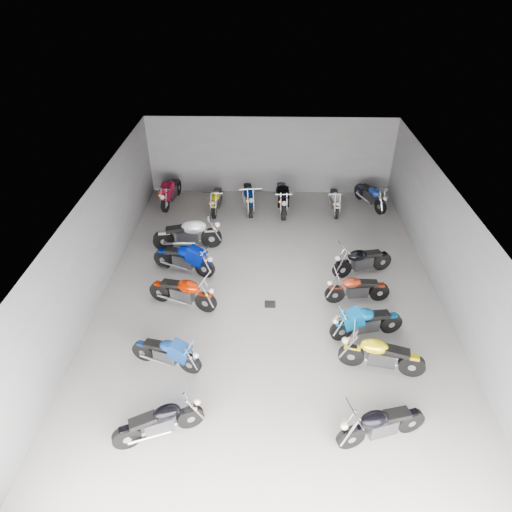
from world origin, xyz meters
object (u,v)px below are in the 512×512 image
object	(u,v)px
motorcycle_right_d	(357,288)
motorcycle_left_b	(167,353)
motorcycle_back_a	(171,192)
motorcycle_left_a	(160,421)
motorcycle_back_d	(282,197)
motorcycle_back_c	(249,196)
motorcycle_right_b	(381,355)
motorcycle_right_e	(362,261)
motorcycle_back_b	(216,199)
motorcycle_right_c	(366,322)
motorcycle_left_d	(183,292)
motorcycle_right_a	(381,424)
motorcycle_back_e	(335,200)
motorcycle_back_f	(371,195)
drain_grate	(270,304)
motorcycle_left_f	(188,234)
motorcycle_left_e	(184,259)

from	to	relation	value
motorcycle_right_d	motorcycle_left_b	bearing A→B (deg)	111.77
motorcycle_back_a	motorcycle_left_a	bearing A→B (deg)	107.16
motorcycle_left_a	motorcycle_back_d	size ratio (longest dim) A/B	0.77
motorcycle_back_c	motorcycle_right_b	bearing A→B (deg)	105.01
motorcycle_right_e	motorcycle_back_b	size ratio (longest dim) A/B	1.00
motorcycle_left_a	motorcycle_right_c	distance (m)	5.75
motorcycle_back_b	motorcycle_left_b	bearing A→B (deg)	89.82
motorcycle_back_c	motorcycle_right_c	bearing A→B (deg)	107.28
motorcycle_left_d	motorcycle_right_a	size ratio (longest dim) A/B	1.05
motorcycle_back_e	motorcycle_back_f	distance (m)	1.53
motorcycle_right_e	motorcycle_back_c	size ratio (longest dim) A/B	0.90
motorcycle_right_c	motorcycle_back_c	xyz separation A→B (m)	(-3.35, 7.19, 0.04)
motorcycle_left_d	motorcycle_right_b	distance (m)	5.63
drain_grate	motorcycle_left_b	bearing A→B (deg)	-136.25
motorcycle_left_d	motorcycle_back_a	bearing A→B (deg)	-148.59
motorcycle_left_f	motorcycle_back_d	bearing A→B (deg)	124.44
motorcycle_right_c	motorcycle_back_b	bearing A→B (deg)	20.00
motorcycle_back_b	motorcycle_back_e	world-z (taller)	motorcycle_back_b
motorcycle_right_c	motorcycle_back_a	world-z (taller)	motorcycle_back_a
motorcycle_back_c	motorcycle_left_d	bearing A→B (deg)	67.16
motorcycle_right_c	motorcycle_back_f	distance (m)	7.63
motorcycle_left_d	motorcycle_back_e	world-z (taller)	motorcycle_left_d
motorcycle_back_d	motorcycle_left_f	bearing A→B (deg)	39.03
motorcycle_right_b	motorcycle_back_b	bearing A→B (deg)	42.39
motorcycle_back_b	motorcycle_back_e	bearing A→B (deg)	-176.34
motorcycle_right_d	motorcycle_back_a	size ratio (longest dim) A/B	0.87
motorcycle_left_e	motorcycle_right_d	bearing A→B (deg)	95.23
motorcycle_left_f	motorcycle_back_a	xyz separation A→B (m)	(-1.21, 3.34, -0.04)
motorcycle_right_d	motorcycle_back_e	xyz separation A→B (m)	(0.03, 5.62, -0.00)
motorcycle_left_d	motorcycle_left_f	world-z (taller)	motorcycle_left_f
motorcycle_left_f	motorcycle_back_d	world-z (taller)	motorcycle_back_d
motorcycle_left_b	drain_grate	bearing A→B (deg)	151.35
motorcycle_back_d	motorcycle_left_b	bearing A→B (deg)	67.53
motorcycle_right_c	motorcycle_right_d	size ratio (longest dim) A/B	1.04
motorcycle_right_e	motorcycle_right_c	bearing A→B (deg)	152.90
motorcycle_back_e	motorcycle_left_f	bearing A→B (deg)	28.46
motorcycle_right_b	motorcycle_left_d	bearing A→B (deg)	78.11
motorcycle_right_a	motorcycle_back_c	distance (m)	10.76
motorcycle_left_b	motorcycle_right_c	world-z (taller)	motorcycle_right_c
drain_grate	motorcycle_left_d	world-z (taller)	motorcycle_left_d
motorcycle_right_a	motorcycle_back_e	xyz separation A→B (m)	(0.27, 10.19, -0.02)
motorcycle_left_a	motorcycle_left_e	xyz separation A→B (m)	(-0.40, 5.93, 0.05)
drain_grate	motorcycle_back_d	world-z (taller)	motorcycle_back_d
motorcycle_right_c	motorcycle_back_f	world-z (taller)	motorcycle_back_f
motorcycle_left_f	motorcycle_right_e	xyz separation A→B (m)	(5.67, -1.35, -0.07)
motorcycle_left_d	motorcycle_left_e	xyz separation A→B (m)	(-0.22, 1.67, 0.01)
drain_grate	motorcycle_right_b	distance (m)	3.62
motorcycle_left_a	motorcycle_right_d	xyz separation A→B (m)	(4.81, 4.60, -0.01)
motorcycle_back_c	motorcycle_back_a	bearing A→B (deg)	-14.14
motorcycle_left_b	motorcycle_right_a	bearing A→B (deg)	85.81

